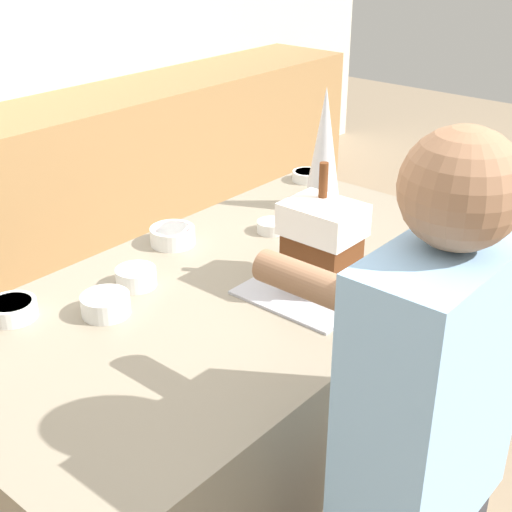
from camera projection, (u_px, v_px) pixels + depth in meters
name	position (u px, v px, depth m)	size (l,w,h in m)	color
kitchen_island	(242.00, 415.00, 2.17)	(1.71, 0.90, 0.91)	gray
baking_tray	(320.00, 284.00, 1.95)	(0.40, 0.32, 0.01)	#B2B2BC
gingerbread_house	(322.00, 242.00, 1.90)	(0.16, 0.20, 0.33)	#5B2D14
decorative_tree	(324.00, 149.00, 2.37)	(0.13, 0.13, 0.42)	silver
candy_bowl_front_corner	(307.00, 175.00, 2.69)	(0.11, 0.11, 0.04)	silver
candy_bowl_behind_tray	(271.00, 226.00, 2.27)	(0.09, 0.09, 0.04)	silver
candy_bowl_near_tray_right	(12.00, 309.00, 1.79)	(0.13, 0.13, 0.04)	white
candy_bowl_near_tray_left	(106.00, 304.00, 1.81)	(0.12, 0.12, 0.05)	white
candy_bowl_far_left	(173.00, 235.00, 2.18)	(0.14, 0.14, 0.05)	white
candy_bowl_far_right	(136.00, 276.00, 1.94)	(0.11, 0.11, 0.05)	white
person	(418.00, 494.00, 1.41)	(0.41, 0.51, 1.55)	#333338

